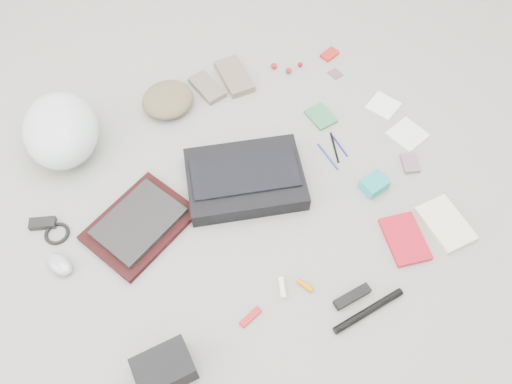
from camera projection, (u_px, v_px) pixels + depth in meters
name	position (u px, v px, depth m)	size (l,w,h in m)	color
ground_plane	(256.00, 199.00, 1.95)	(4.00, 4.00, 0.00)	gray
messenger_bag	(245.00, 179.00, 1.95)	(0.45, 0.32, 0.07)	black
bag_flap	(245.00, 173.00, 1.91)	(0.41, 0.19, 0.01)	black
laptop_sleeve	(140.00, 225.00, 1.87)	(0.37, 0.28, 0.03)	black
laptop	(139.00, 222.00, 1.85)	(0.30, 0.22, 0.02)	black
bike_helmet	(61.00, 130.00, 1.98)	(0.29, 0.37, 0.22)	white
beanie	(168.00, 100.00, 2.16)	(0.23, 0.22, 0.08)	#716346
mitten_left	(207.00, 87.00, 2.23)	(0.09, 0.18, 0.03)	slate
mitten_right	(234.00, 76.00, 2.26)	(0.11, 0.22, 0.03)	#7F6E59
power_brick	(43.00, 223.00, 1.87)	(0.10, 0.04, 0.03)	black
cable_coil	(57.00, 233.00, 1.86)	(0.09, 0.09, 0.01)	black
mouse	(60.00, 264.00, 1.78)	(0.07, 0.11, 0.04)	#A4A5B1
camera_bag	(164.00, 369.00, 1.55)	(0.18, 0.12, 0.11)	black
multitool	(250.00, 317.00, 1.69)	(0.08, 0.02, 0.01)	#AD1515
toiletry_tube_white	(282.00, 288.00, 1.74)	(0.02, 0.02, 0.07)	white
toiletry_tube_orange	(305.00, 285.00, 1.75)	(0.02, 0.02, 0.06)	#CD7C06
u_lock	(352.00, 297.00, 1.72)	(0.14, 0.03, 0.03)	black
bike_pump	(368.00, 311.00, 1.70)	(0.03, 0.03, 0.28)	black
book_red	(405.00, 239.00, 1.84)	(0.13, 0.20, 0.02)	red
book_white	(445.00, 224.00, 1.88)	(0.14, 0.21, 0.02)	#EAE6C7
notepad	(321.00, 116.00, 2.15)	(0.09, 0.12, 0.01)	#347944
pen_blue	(328.00, 156.00, 2.05)	(0.01, 0.01, 0.15)	#233E98
pen_black	(335.00, 147.00, 2.07)	(0.01, 0.01, 0.15)	black
pen_navy	(340.00, 146.00, 2.07)	(0.01, 0.01, 0.12)	navy
accordion_wallet	(374.00, 184.00, 1.95)	(0.10, 0.08, 0.05)	#1DAAAB
card_deck	(410.00, 163.00, 2.02)	(0.06, 0.09, 0.02)	gray
napkin_top	(383.00, 106.00, 2.19)	(0.12, 0.12, 0.01)	white
napkin_bottom	(407.00, 134.00, 2.11)	(0.13, 0.13, 0.01)	white
lollipop_a	(274.00, 66.00, 2.30)	(0.03, 0.03, 0.03)	#B21023
lollipop_b	(289.00, 71.00, 2.29)	(0.03, 0.03, 0.03)	maroon
lollipop_c	(300.00, 65.00, 2.31)	(0.02, 0.02, 0.02)	#AF0019
altoids_tin	(330.00, 54.00, 2.35)	(0.08, 0.05, 0.02)	red
stamp_sheet	(335.00, 74.00, 2.29)	(0.05, 0.06, 0.00)	#784F63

